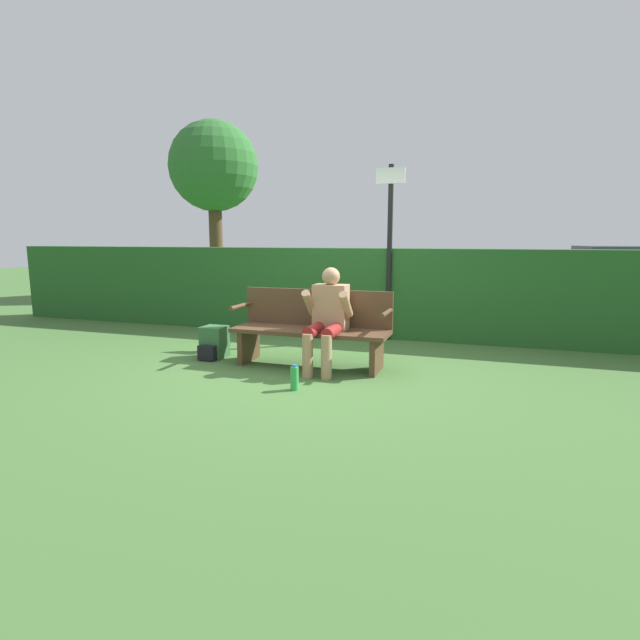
# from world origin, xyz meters

# --- Properties ---
(ground_plane) EXTENTS (40.00, 40.00, 0.00)m
(ground_plane) POSITION_xyz_m (0.00, 0.00, 0.00)
(ground_plane) COLOR #426B33
(hedge_back) EXTENTS (12.00, 0.39, 1.27)m
(hedge_back) POSITION_xyz_m (0.00, 1.96, 0.63)
(hedge_back) COLOR #235623
(hedge_back) RESTS_ON ground
(park_bench) EXTENTS (1.74, 0.51, 0.84)m
(park_bench) POSITION_xyz_m (0.00, 0.07, 0.42)
(park_bench) COLOR #513823
(park_bench) RESTS_ON ground
(person_seated) EXTENTS (0.50, 0.64, 1.10)m
(person_seated) POSITION_xyz_m (0.22, -0.07, 0.60)
(person_seated) COLOR tan
(person_seated) RESTS_ON ground
(backpack) EXTENTS (0.27, 0.35, 0.38)m
(backpack) POSITION_xyz_m (-1.22, 0.02, 0.18)
(backpack) COLOR #336638
(backpack) RESTS_ON ground
(water_bottle) EXTENTS (0.08, 0.08, 0.24)m
(water_bottle) POSITION_xyz_m (0.15, -0.87, 0.11)
(water_bottle) COLOR green
(water_bottle) RESTS_ON ground
(signpost) EXTENTS (0.39, 0.09, 2.39)m
(signpost) POSITION_xyz_m (0.54, 1.74, 1.34)
(signpost) COLOR black
(signpost) RESTS_ON ground
(parked_car) EXTENTS (4.46, 2.60, 1.19)m
(parked_car) POSITION_xyz_m (5.38, 11.47, 0.58)
(parked_car) COLOR maroon
(parked_car) RESTS_ON ground
(tree) EXTENTS (2.19, 2.19, 4.25)m
(tree) POSITION_xyz_m (-4.69, 6.13, 3.11)
(tree) COLOR #4C3823
(tree) RESTS_ON ground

